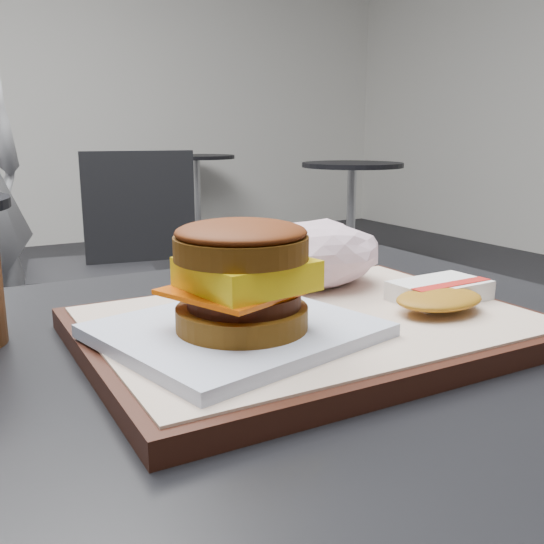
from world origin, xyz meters
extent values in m
cube|color=black|center=(0.00, 0.00, 0.75)|extent=(0.80, 0.60, 0.04)
cube|color=black|center=(0.06, -0.02, 0.78)|extent=(0.38, 0.28, 0.02)
cube|color=beige|center=(0.06, -0.02, 0.79)|extent=(0.36, 0.26, 0.00)
cube|color=white|center=(-0.02, -0.04, 0.80)|extent=(0.22, 0.21, 0.01)
cylinder|color=brown|center=(-0.02, -0.05, 0.81)|extent=(0.12, 0.12, 0.02)
cylinder|color=#361308|center=(-0.02, -0.05, 0.82)|extent=(0.10, 0.10, 0.01)
cube|color=#F15A08|center=(-0.02, -0.04, 0.83)|extent=(0.11, 0.11, 0.00)
cube|color=yellow|center=(-0.02, -0.05, 0.84)|extent=(0.09, 0.09, 0.02)
cylinder|color=#623A0E|center=(-0.02, -0.05, 0.86)|extent=(0.12, 0.12, 0.02)
ellipsoid|color=maroon|center=(-0.02, -0.05, 0.87)|extent=(0.12, 0.12, 0.02)
cube|color=white|center=(0.20, -0.03, 0.80)|extent=(0.09, 0.06, 0.02)
cube|color=red|center=(0.20, -0.05, 0.81)|extent=(0.09, 0.02, 0.00)
ellipsoid|color=#C1841E|center=(0.17, -0.06, 0.80)|extent=(0.09, 0.07, 0.01)
cylinder|color=#B3B3B8|center=(0.25, 1.71, 0.22)|extent=(0.06, 0.06, 0.44)
cube|color=black|center=(0.25, 1.71, 0.46)|extent=(0.48, 0.48, 0.04)
cube|color=black|center=(0.44, 1.71, 0.68)|extent=(0.40, 0.09, 0.40)
cylinder|color=black|center=(2.20, 2.80, 0.01)|extent=(0.40, 0.40, 0.02)
cylinder|color=#A5A5AA|center=(2.20, 2.80, 0.37)|extent=(0.06, 0.06, 0.70)
cylinder|color=black|center=(2.20, 2.80, 0.73)|extent=(0.66, 0.66, 0.03)
cylinder|color=black|center=(1.80, 4.50, 0.01)|extent=(0.40, 0.40, 0.02)
cylinder|color=#A5A5AA|center=(1.80, 4.50, 0.37)|extent=(0.06, 0.06, 0.70)
cylinder|color=black|center=(1.80, 4.50, 0.73)|extent=(0.66, 0.66, 0.03)
camera|label=1|loc=(-0.21, -0.44, 0.95)|focal=40.00mm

